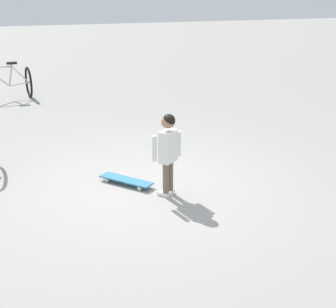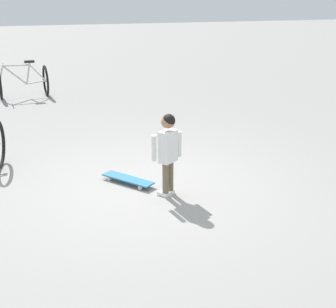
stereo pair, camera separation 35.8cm
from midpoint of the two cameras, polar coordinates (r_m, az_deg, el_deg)
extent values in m
plane|color=gray|center=(6.51, -4.31, -3.91)|extent=(50.00, 50.00, 0.00)
cylinder|color=brown|center=(6.14, -1.94, -2.89)|extent=(0.08, 0.08, 0.42)
cube|color=white|center=(6.25, -2.15, -4.66)|extent=(0.17, 0.16, 0.05)
cylinder|color=brown|center=(6.23, -1.38, -2.56)|extent=(0.08, 0.08, 0.42)
cube|color=white|center=(6.33, -1.60, -4.31)|extent=(0.17, 0.16, 0.05)
cube|color=white|center=(6.04, -1.70, 0.88)|extent=(0.26, 0.27, 0.40)
cylinder|color=white|center=(5.98, -3.31, 0.63)|extent=(0.06, 0.06, 0.32)
cylinder|color=white|center=(6.14, -0.44, 1.18)|extent=(0.06, 0.06, 0.32)
sphere|color=#9E7051|center=(5.95, -1.73, 3.75)|extent=(0.17, 0.17, 0.17)
sphere|color=black|center=(5.94, -1.65, 3.88)|extent=(0.16, 0.16, 0.16)
cube|color=teal|center=(6.61, -6.42, -3.00)|extent=(0.70, 0.65, 0.02)
cube|color=#B7B7BC|center=(6.77, -8.21, -2.64)|extent=(0.10, 0.10, 0.02)
cube|color=#B7B7BC|center=(6.46, -4.52, -3.60)|extent=(0.10, 0.10, 0.02)
cylinder|color=beige|center=(6.73, -8.61, -3.02)|extent=(0.06, 0.06, 0.06)
cylinder|color=beige|center=(6.83, -7.81, -2.62)|extent=(0.06, 0.06, 0.06)
cylinder|color=beige|center=(6.42, -4.91, -4.01)|extent=(0.06, 0.06, 0.06)
cylinder|color=beige|center=(6.53, -4.13, -3.56)|extent=(0.06, 0.06, 0.06)
torus|color=black|center=(11.90, -16.64, 7.95)|extent=(0.71, 0.15, 0.71)
cylinder|color=#B7B7BC|center=(11.90, -16.64, 7.95)|extent=(0.07, 0.07, 0.06)
cylinder|color=silver|center=(11.82, -18.56, 8.59)|extent=(0.06, 0.14, 0.48)
cylinder|color=silver|center=(11.87, -17.66, 7.70)|extent=(0.09, 0.43, 0.08)
cylinder|color=silver|center=(11.84, -17.52, 8.75)|extent=(0.08, 0.35, 0.40)
cube|color=black|center=(11.78, -18.46, 9.93)|extent=(0.13, 0.23, 0.05)
camera|label=1|loc=(0.18, -91.69, -0.60)|focal=52.77mm
camera|label=2|loc=(0.18, 88.31, 0.60)|focal=52.77mm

